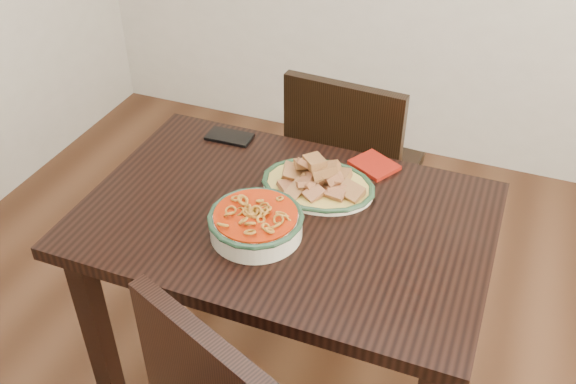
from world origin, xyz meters
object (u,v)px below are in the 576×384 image
at_px(fish_plate, 318,176).
at_px(smartphone, 230,137).
at_px(noodle_bowl, 256,221).
at_px(dining_table, 285,244).
at_px(chair_far, 350,167).

relative_size(fish_plate, smartphone, 2.24).
relative_size(noodle_bowl, smartphone, 1.75).
distance_m(dining_table, fish_plate, 0.21).
xyz_separation_m(chair_far, noodle_bowl, (-0.04, -0.74, 0.29)).
distance_m(dining_table, noodle_bowl, 0.19).
bearing_deg(chair_far, dining_table, 93.35).
distance_m(noodle_bowl, smartphone, 0.49).
height_order(chair_far, noodle_bowl, chair_far).
xyz_separation_m(noodle_bowl, smartphone, (-0.27, 0.40, -0.04)).
xyz_separation_m(chair_far, smartphone, (-0.32, -0.34, 0.26)).
bearing_deg(fish_plate, smartphone, 156.57).
xyz_separation_m(dining_table, chair_far, (0.00, 0.63, -0.14)).
relative_size(chair_far, noodle_bowl, 3.53).
bearing_deg(noodle_bowl, smartphone, 124.07).
xyz_separation_m(fish_plate, noodle_bowl, (-0.08, -0.25, -0.00)).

